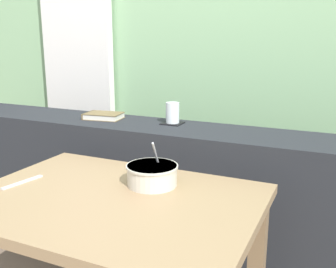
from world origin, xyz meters
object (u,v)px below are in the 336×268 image
coaster_square (172,123)px  fork_utensil (22,182)px  juice_glass (173,113)px  closed_book (103,116)px  breakfast_table (113,228)px  soup_bowl (152,175)px

coaster_square → fork_utensil: bearing=-110.7°
coaster_square → juice_glass: juice_glass is taller
closed_book → fork_utensil: bearing=-81.3°
breakfast_table → juice_glass: 0.77m
juice_glass → soup_bowl: juice_glass is taller
coaster_square → juice_glass: size_ratio=0.96×
juice_glass → closed_book: bearing=-174.0°
coaster_square → fork_utensil: 0.80m
closed_book → coaster_square: bearing=6.0°
breakfast_table → juice_glass: juice_glass is taller
breakfast_table → coaster_square: coaster_square is taller
coaster_square → closed_book: size_ratio=0.48×
soup_bowl → fork_utensil: size_ratio=1.12×
soup_bowl → breakfast_table: bearing=-114.7°
breakfast_table → soup_bowl: 0.23m
coaster_square → fork_utensil: coaster_square is taller
soup_bowl → fork_utensil: (-0.45, -0.18, -0.04)m
fork_utensil → coaster_square: bearing=79.6°
breakfast_table → soup_bowl: (0.07, 0.16, 0.15)m
juice_glass → fork_utensil: juice_glass is taller
breakfast_table → soup_bowl: size_ratio=5.17×
breakfast_table → coaster_square: 0.76m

